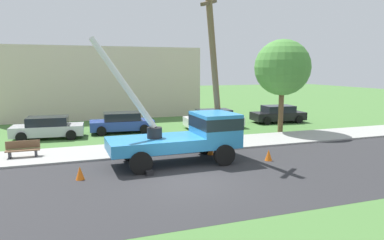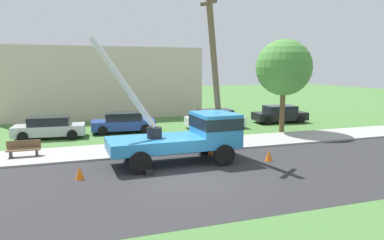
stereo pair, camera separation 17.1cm
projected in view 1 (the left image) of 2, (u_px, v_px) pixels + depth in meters
The scene contains 15 objects.
ground_plane at pixel (137, 131), 25.63m from camera, with size 120.00×120.00×0.00m, color #477538.
road_asphalt at pixel (191, 179), 14.43m from camera, with size 80.00×8.48×0.01m, color #2B2B2D.
sidewalk_strip at pixel (157, 148), 19.95m from camera, with size 80.00×3.36×0.10m, color #9E9E99.
utility_truck at pixel (190, 133), 17.01m from camera, with size 6.81×3.21×5.98m.
leaning_utility_pole at pixel (214, 68), 18.20m from camera, with size 2.25×2.34×8.80m.
traffic_cone_ahead at pixel (269, 155), 17.34m from camera, with size 0.36×0.36×0.56m, color orange.
traffic_cone_behind at pixel (80, 173), 14.38m from camera, with size 0.36×0.36×0.56m, color orange.
traffic_cone_curbside at pixel (211, 149), 18.55m from camera, with size 0.36×0.36×0.56m, color orange.
parked_sedan_silver at pixel (48, 128), 22.74m from camera, with size 4.52×2.23×1.42m.
parked_sedan_blue at pixel (122, 122), 24.89m from camera, with size 4.49×2.18×1.42m.
parked_sedan_white at pixel (214, 119), 26.66m from camera, with size 4.49×2.17×1.42m.
parked_sedan_black at pixel (278, 114), 29.44m from camera, with size 4.53×2.25×1.42m.
park_bench at pixel (23, 150), 17.70m from camera, with size 1.60×0.45×0.90m.
roadside_tree_near at pixel (282, 68), 24.50m from camera, with size 3.90×3.90×6.52m.
lowrise_building_backdrop at pixel (100, 82), 33.28m from camera, with size 18.00×6.00×6.40m, color beige.
Camera 1 is at (-4.56, -13.14, 4.54)m, focal length 32.90 mm.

